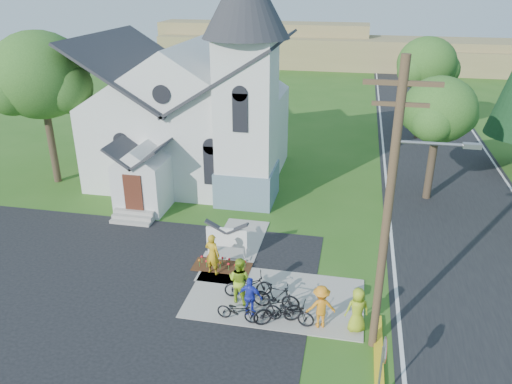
% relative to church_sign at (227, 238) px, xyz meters
% --- Properties ---
extents(ground, '(120.00, 120.00, 0.00)m').
position_rel_church_sign_xyz_m(ground, '(1.20, -3.20, -1.03)').
color(ground, '#2F5F1B').
rests_on(ground, ground).
extents(parking_lot, '(20.00, 16.00, 0.02)m').
position_rel_church_sign_xyz_m(parking_lot, '(-5.80, -5.20, -1.02)').
color(parking_lot, black).
rests_on(parking_lot, ground).
extents(road, '(8.00, 90.00, 0.02)m').
position_rel_church_sign_xyz_m(road, '(11.20, 11.80, -1.02)').
color(road, black).
rests_on(road, ground).
extents(sidewalk, '(7.00, 4.00, 0.05)m').
position_rel_church_sign_xyz_m(sidewalk, '(2.70, -2.70, -1.00)').
color(sidewalk, '#A09C90').
rests_on(sidewalk, ground).
extents(church, '(12.35, 12.00, 13.00)m').
position_rel_church_sign_xyz_m(church, '(-4.28, 9.28, 4.22)').
color(church, silver).
rests_on(church, ground).
extents(church_sign, '(2.20, 0.40, 1.70)m').
position_rel_church_sign_xyz_m(church_sign, '(0.00, 0.00, 0.00)').
color(church_sign, '#A09C90').
rests_on(church_sign, ground).
extents(flower_bed, '(2.60, 1.10, 0.07)m').
position_rel_church_sign_xyz_m(flower_bed, '(0.00, -0.90, -0.99)').
color(flower_bed, '#3A2410').
rests_on(flower_bed, ground).
extents(utility_pole, '(3.45, 0.28, 10.00)m').
position_rel_church_sign_xyz_m(utility_pole, '(6.56, -4.70, 4.38)').
color(utility_pole, '#473123').
rests_on(utility_pole, ground).
extents(stop_sign, '(0.11, 0.76, 2.48)m').
position_rel_church_sign_xyz_m(stop_sign, '(6.63, -7.40, 0.75)').
color(stop_sign, gray).
rests_on(stop_sign, ground).
extents(tree_lot_corner, '(5.60, 5.60, 9.15)m').
position_rel_church_sign_xyz_m(tree_lot_corner, '(-12.80, 6.80, 5.58)').
color(tree_lot_corner, '#3C2D20').
rests_on(tree_lot_corner, ground).
extents(tree_road_near, '(4.00, 4.00, 7.05)m').
position_rel_church_sign_xyz_m(tree_road_near, '(9.70, 8.80, 4.18)').
color(tree_road_near, '#3C2D20').
rests_on(tree_road_near, ground).
extents(tree_road_mid, '(4.40, 4.40, 7.80)m').
position_rel_church_sign_xyz_m(tree_road_mid, '(10.20, 20.80, 4.75)').
color(tree_road_mid, '#3C2D20').
rests_on(tree_road_mid, ground).
extents(distant_hills, '(61.00, 10.00, 5.60)m').
position_rel_church_sign_xyz_m(distant_hills, '(4.56, 53.13, 1.15)').
color(distant_hills, olive).
rests_on(distant_hills, ground).
extents(cyclist_0, '(0.79, 0.63, 1.89)m').
position_rel_church_sign_xyz_m(cyclist_0, '(-0.25, -1.47, -0.03)').
color(cyclist_0, gold).
rests_on(cyclist_0, sidewalk).
extents(bike_0, '(1.68, 0.73, 0.86)m').
position_rel_church_sign_xyz_m(bike_0, '(1.56, -4.40, -0.55)').
color(bike_0, black).
rests_on(bike_0, sidewalk).
extents(cyclist_1, '(1.12, 0.99, 1.93)m').
position_rel_church_sign_xyz_m(cyclist_1, '(1.34, -3.19, -0.01)').
color(cyclist_1, '#99C224').
rests_on(cyclist_1, sidewalk).
extents(bike_1, '(1.93, 1.27, 1.13)m').
position_rel_church_sign_xyz_m(bike_1, '(3.05, -4.27, -0.41)').
color(bike_1, black).
rests_on(bike_1, sidewalk).
extents(cyclist_2, '(0.99, 0.52, 1.62)m').
position_rel_church_sign_xyz_m(cyclist_2, '(1.94, -3.96, -0.17)').
color(cyclist_2, '#2735C4').
rests_on(cyclist_2, sidewalk).
extents(bike_2, '(2.04, 1.17, 1.01)m').
position_rel_church_sign_xyz_m(bike_2, '(1.61, -2.79, -0.47)').
color(bike_2, black).
rests_on(bike_2, sidewalk).
extents(cyclist_3, '(1.23, 0.91, 1.70)m').
position_rel_church_sign_xyz_m(cyclist_3, '(4.60, -4.10, -0.12)').
color(cyclist_3, orange).
rests_on(cyclist_3, sidewalk).
extents(bike_3, '(1.92, 0.67, 1.13)m').
position_rel_church_sign_xyz_m(bike_3, '(2.84, -3.42, -0.41)').
color(bike_3, black).
rests_on(bike_3, sidewalk).
extents(cyclist_4, '(0.99, 0.80, 1.77)m').
position_rel_church_sign_xyz_m(cyclist_4, '(5.90, -4.08, -0.09)').
color(cyclist_4, '#9CB421').
rests_on(cyclist_4, sidewalk).
extents(bike_4, '(1.95, 0.91, 0.98)m').
position_rel_church_sign_xyz_m(bike_4, '(3.48, -4.15, -0.48)').
color(bike_4, black).
rests_on(bike_4, sidewalk).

